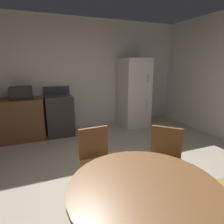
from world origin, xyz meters
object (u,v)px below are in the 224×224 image
object	(u,v)px
microwave	(21,93)
refrigerator	(134,93)
chair_northeast	(164,158)
chair_north	(97,159)
oven_range	(59,115)
dining_table	(144,204)

from	to	relation	value
microwave	refrigerator	bearing A→B (deg)	-1.07
microwave	chair_northeast	bearing A→B (deg)	-58.14
microwave	chair_northeast	distance (m)	3.21
chair_northeast	chair_north	xyz separation A→B (m)	(-0.76, 0.30, 0.00)
refrigerator	chair_northeast	size ratio (longest dim) A/B	2.02
oven_range	dining_table	size ratio (longest dim) A/B	0.96
refrigerator	chair_north	size ratio (longest dim) A/B	2.02
dining_table	chair_northeast	distance (m)	0.99
oven_range	chair_northeast	size ratio (longest dim) A/B	1.26
oven_range	chair_north	bearing A→B (deg)	-86.29
dining_table	refrigerator	bearing A→B (deg)	62.77
chair_northeast	chair_north	world-z (taller)	same
dining_table	microwave	bearing A→B (deg)	106.02
microwave	chair_northeast	world-z (taller)	microwave
refrigerator	chair_northeast	distance (m)	2.85
microwave	dining_table	bearing A→B (deg)	-73.98
oven_range	microwave	world-z (taller)	microwave
dining_table	chair_north	bearing A→B (deg)	93.51
refrigerator	chair_northeast	xyz separation A→B (m)	(-1.01, -2.64, -0.38)
chair_northeast	microwave	bearing A→B (deg)	-102.35
oven_range	chair_north	world-z (taller)	oven_range
chair_northeast	chair_north	bearing A→B (deg)	-65.35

